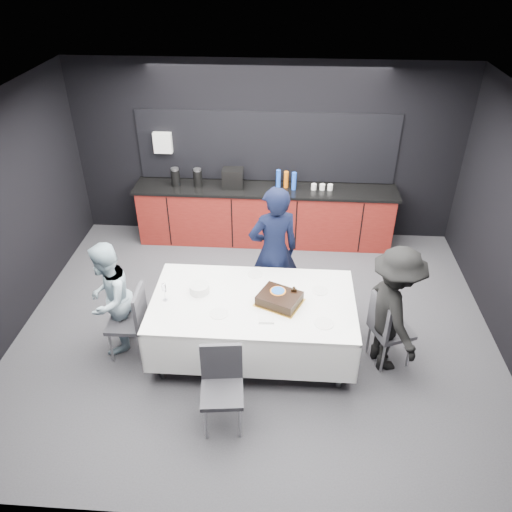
{
  "coord_description": "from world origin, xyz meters",
  "views": [
    {
      "loc": [
        0.34,
        -4.85,
        4.31
      ],
      "look_at": [
        0.0,
        0.1,
        1.05
      ],
      "focal_mm": 35.0,
      "sensor_mm": 36.0,
      "label": 1
    }
  ],
  "objects": [
    {
      "name": "chair_near",
      "position": [
        -0.24,
        -1.41,
        0.53
      ],
      "size": [
        0.46,
        0.46,
        0.92
      ],
      "color": "#323238",
      "rests_on": "ground"
    },
    {
      "name": "loose_plate_right_a",
      "position": [
        0.77,
        -0.18,
        0.78
      ],
      "size": [
        0.19,
        0.19,
        0.01
      ],
      "primitive_type": "cylinder",
      "color": "white",
      "rests_on": "party_table"
    },
    {
      "name": "loose_plate_near",
      "position": [
        -0.36,
        -0.67,
        0.78
      ],
      "size": [
        0.21,
        0.21,
        0.01
      ],
      "primitive_type": "cylinder",
      "color": "white",
      "rests_on": "party_table"
    },
    {
      "name": "chair_right",
      "position": [
        1.52,
        -0.46,
        0.53
      ],
      "size": [
        0.54,
        0.54,
        0.92
      ],
      "color": "#323238",
      "rests_on": "ground"
    },
    {
      "name": "plate_stack",
      "position": [
        -0.63,
        -0.3,
        0.83
      ],
      "size": [
        0.23,
        0.23,
        0.1
      ],
      "primitive_type": "cylinder",
      "color": "white",
      "rests_on": "party_table"
    },
    {
      "name": "room_shell",
      "position": [
        0.0,
        0.0,
        1.86
      ],
      "size": [
        6.04,
        5.04,
        2.82
      ],
      "color": "white",
      "rests_on": "ground"
    },
    {
      "name": "chair_left",
      "position": [
        -1.4,
        -0.52,
        0.53
      ],
      "size": [
        0.43,
        0.43,
        0.92
      ],
      "color": "#323238",
      "rests_on": "ground"
    },
    {
      "name": "cake_assembly",
      "position": [
        0.3,
        -0.43,
        0.84
      ],
      "size": [
        0.6,
        0.55,
        0.16
      ],
      "color": "gold",
      "rests_on": "party_table"
    },
    {
      "name": "person_center",
      "position": [
        0.2,
        0.45,
        0.9
      ],
      "size": [
        0.76,
        0.63,
        1.8
      ],
      "primitive_type": "imported",
      "rotation": [
        0.0,
        0.0,
        3.49
      ],
      "color": "black",
      "rests_on": "ground"
    },
    {
      "name": "ground",
      "position": [
        0.0,
        0.0,
        0.0
      ],
      "size": [
        6.0,
        6.0,
        0.0
      ],
      "primitive_type": "plane",
      "color": "#3E3D42",
      "rests_on": "ground"
    },
    {
      "name": "loose_plate_right_b",
      "position": [
        0.79,
        -0.76,
        0.78
      ],
      "size": [
        0.21,
        0.21,
        0.01
      ],
      "primitive_type": "cylinder",
      "color": "white",
      "rests_on": "party_table"
    },
    {
      "name": "person_right",
      "position": [
        1.56,
        -0.49,
        0.79
      ],
      "size": [
        0.83,
        1.13,
        1.57
      ],
      "primitive_type": "imported",
      "rotation": [
        0.0,
        0.0,
        1.83
      ],
      "color": "black",
      "rests_on": "ground"
    },
    {
      "name": "person_left",
      "position": [
        -1.68,
        -0.41,
        0.72
      ],
      "size": [
        0.6,
        0.74,
        1.43
      ],
      "primitive_type": "imported",
      "rotation": [
        0.0,
        0.0,
        -1.65
      ],
      "color": "#A0BBC9",
      "rests_on": "ground"
    },
    {
      "name": "kitchenette",
      "position": [
        -0.02,
        2.22,
        0.54
      ],
      "size": [
        4.1,
        0.64,
        2.05
      ],
      "color": "#60130F",
      "rests_on": "ground"
    },
    {
      "name": "party_table",
      "position": [
        0.0,
        -0.4,
        0.64
      ],
      "size": [
        2.32,
        1.32,
        0.78
      ],
      "color": "#99999E",
      "rests_on": "ground"
    },
    {
      "name": "loose_plate_far",
      "position": [
        -0.01,
        0.1,
        0.78
      ],
      "size": [
        0.18,
        0.18,
        0.01
      ],
      "primitive_type": "cylinder",
      "color": "white",
      "rests_on": "party_table"
    },
    {
      "name": "champagne_flute",
      "position": [
        -0.99,
        -0.47,
        0.94
      ],
      "size": [
        0.06,
        0.06,
        0.22
      ],
      "color": "white",
      "rests_on": "party_table"
    },
    {
      "name": "fork_pile",
      "position": [
        0.17,
        -0.75,
        0.79
      ],
      "size": [
        0.17,
        0.11,
        0.03
      ],
      "primitive_type": "cube",
      "rotation": [
        0.0,
        0.0,
        0.04
      ],
      "color": "white",
      "rests_on": "party_table"
    }
  ]
}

